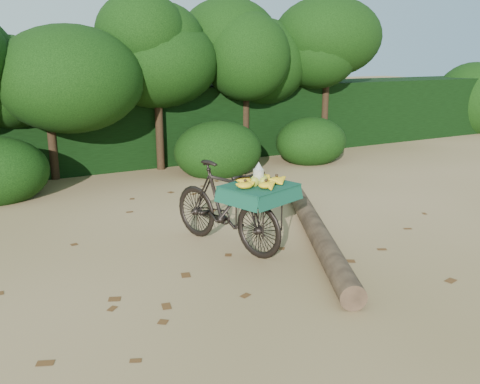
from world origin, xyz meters
TOP-DOWN VIEW (x-y plane):
  - ground at (0.00, 0.00)m, footprint 80.00×80.00m
  - vendor_bicycle at (-0.32, 0.21)m, footprint 1.29×2.05m
  - fallen_log at (0.89, -0.20)m, footprint 2.01×3.78m
  - hedge_backdrop at (0.00, 6.30)m, footprint 26.00×1.80m
  - tree_row at (-0.65, 5.50)m, footprint 14.50×2.00m
  - bush_clumps at (0.50, 4.30)m, footprint 8.80×1.70m
  - leaf_litter at (0.00, 0.65)m, footprint 7.00×7.30m

SIDE VIEW (x-z plane):
  - ground at x=0.00m, z-range 0.00..0.00m
  - leaf_litter at x=0.00m, z-range 0.00..0.01m
  - fallen_log at x=0.89m, z-range 0.00..0.29m
  - bush_clumps at x=0.50m, z-range 0.00..0.90m
  - vendor_bicycle at x=-0.32m, z-range 0.01..1.20m
  - hedge_backdrop at x=0.00m, z-range 0.00..1.80m
  - tree_row at x=-0.65m, z-range 0.00..4.00m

